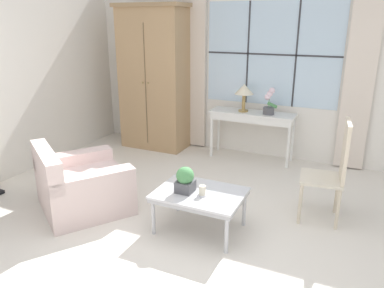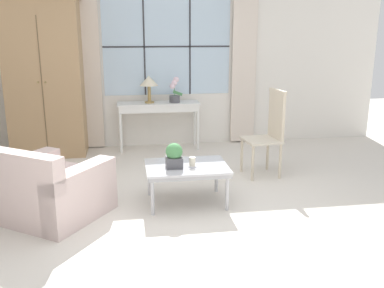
% 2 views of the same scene
% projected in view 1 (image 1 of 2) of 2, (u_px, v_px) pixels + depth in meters
% --- Properties ---
extents(ground_plane, '(14.00, 14.00, 0.00)m').
position_uv_depth(ground_plane, '(186.00, 254.00, 3.54)').
color(ground_plane, silver).
extents(wall_back_windowed, '(7.20, 0.14, 2.80)m').
position_uv_depth(wall_back_windowed, '(271.00, 68.00, 5.70)').
color(wall_back_windowed, silver).
rests_on(wall_back_windowed, ground_plane).
extents(armoire, '(1.16, 0.63, 2.35)m').
position_uv_depth(armoire, '(154.00, 78.00, 6.20)').
color(armoire, tan).
rests_on(armoire, ground_plane).
extents(console_table, '(1.29, 0.40, 0.75)m').
position_uv_depth(console_table, '(252.00, 118.00, 5.76)').
color(console_table, white).
rests_on(console_table, ground_plane).
extents(table_lamp, '(0.29, 0.29, 0.42)m').
position_uv_depth(table_lamp, '(244.00, 91.00, 5.67)').
color(table_lamp, '#9E7F47').
rests_on(table_lamp, console_table).
extents(potted_orchid, '(0.21, 0.17, 0.40)m').
position_uv_depth(potted_orchid, '(269.00, 103.00, 5.55)').
color(potted_orchid, '#4C4C51').
rests_on(potted_orchid, console_table).
extents(armchair_upholstered, '(1.31, 1.30, 0.77)m').
position_uv_depth(armchair_upholstered, '(82.00, 187.00, 4.32)').
color(armchair_upholstered, beige).
rests_on(armchair_upholstered, ground_plane).
extents(side_chair_wooden, '(0.49, 0.49, 1.13)m').
position_uv_depth(side_chair_wooden, '(334.00, 167.00, 3.95)').
color(side_chair_wooden, beige).
rests_on(side_chair_wooden, ground_plane).
extents(coffee_table, '(0.89, 0.65, 0.43)m').
position_uv_depth(coffee_table, '(200.00, 196.00, 3.83)').
color(coffee_table, '#BCBCC1').
rests_on(coffee_table, ground_plane).
extents(potted_plant_small, '(0.18, 0.18, 0.27)m').
position_uv_depth(potted_plant_small, '(185.00, 180.00, 3.78)').
color(potted_plant_small, '#4C4C51').
rests_on(potted_plant_small, coffee_table).
extents(pillar_candle, '(0.10, 0.10, 0.12)m').
position_uv_depth(pillar_candle, '(203.00, 191.00, 3.72)').
color(pillar_candle, silver).
rests_on(pillar_candle, coffee_table).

